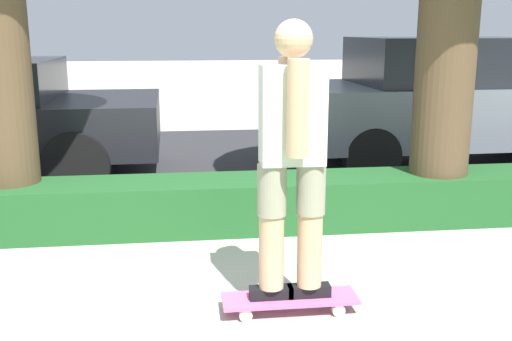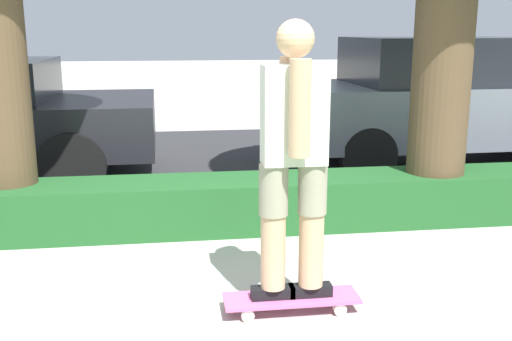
# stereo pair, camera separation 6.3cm
# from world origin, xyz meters

# --- Properties ---
(ground_plane) EXTENTS (60.00, 60.00, 0.00)m
(ground_plane) POSITION_xyz_m (0.00, 0.00, 0.00)
(ground_plane) COLOR #ADA89E
(street_asphalt) EXTENTS (12.88, 5.00, 0.01)m
(street_asphalt) POSITION_xyz_m (0.00, 4.20, 0.00)
(street_asphalt) COLOR #2D2D30
(street_asphalt) RESTS_ON ground_plane
(hedge_row) EXTENTS (12.88, 0.60, 0.43)m
(hedge_row) POSITION_xyz_m (0.00, 1.60, 0.21)
(hedge_row) COLOR #1E5123
(hedge_row) RESTS_ON ground_plane
(skateboard) EXTENTS (0.82, 0.24, 0.10)m
(skateboard) POSITION_xyz_m (0.22, -0.02, 0.08)
(skateboard) COLOR #DB5B93
(skateboard) RESTS_ON ground_plane
(skater_person) EXTENTS (0.49, 0.42, 1.63)m
(skater_person) POSITION_xyz_m (0.22, -0.02, 0.96)
(skater_person) COLOR black
(skater_person) RESTS_ON skateboard
(parked_car_middle) EXTENTS (4.16, 1.88, 1.57)m
(parked_car_middle) POSITION_xyz_m (2.91, 3.78, 0.81)
(parked_car_middle) COLOR slate
(parked_car_middle) RESTS_ON ground_plane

